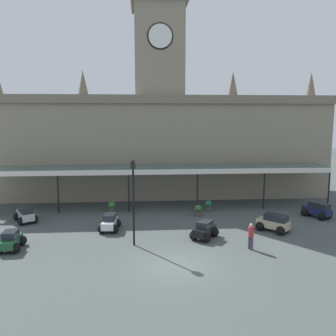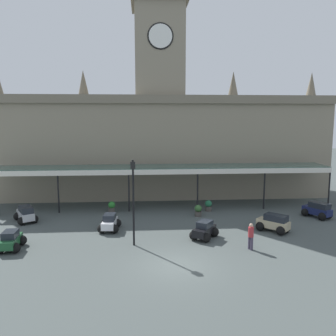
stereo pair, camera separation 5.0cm
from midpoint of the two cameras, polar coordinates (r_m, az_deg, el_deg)
name	(u,v)px [view 2 (the right image)]	position (r m, az deg, el deg)	size (l,w,h in m)	color
ground_plane	(176,266)	(19.99, 1.33, -15.66)	(140.00, 140.00, 0.00)	#444C4B
station_building	(160,137)	(36.51, -1.35, 5.17)	(34.09, 6.55, 19.98)	gray
entrance_canopy	(163,168)	(31.30, -0.85, 0.00)	(30.06, 3.26, 3.75)	#38564C
car_silver_estate	(26,215)	(29.64, -22.19, -7.10)	(2.20, 2.43, 1.27)	#B2B5BA
car_navy_estate	(317,211)	(31.16, 23.28, -6.43)	(2.20, 2.43, 1.27)	#19214C
car_white_sedan	(110,223)	(25.89, -9.47, -8.93)	(1.63, 2.12, 1.19)	silver
car_black_sedan	(204,231)	(24.06, 6.03, -10.20)	(2.14, 2.25, 1.19)	black
car_beige_estate	(274,224)	(26.39, 16.94, -8.71)	(2.37, 2.38, 1.27)	tan
car_green_sedan	(11,241)	(24.08, -24.24, -10.90)	(1.57, 2.08, 1.19)	#1E512D
pedestrian_crossing_forecourt	(251,235)	(22.45, 13.45, -10.67)	(0.34, 0.37, 1.67)	#3F384C
victorian_lamppost	(133,193)	(22.01, -5.63, -4.15)	(0.30, 0.30, 5.53)	black
planter_by_canopy	(198,210)	(29.12, 5.01, -6.93)	(0.60, 0.60, 0.96)	#47423D
planter_near_kerb	(208,206)	(30.77, 6.67, -6.12)	(0.60, 0.60, 0.96)	#47423D
planter_forecourt_centre	(112,207)	(30.53, -9.14, -6.29)	(0.60, 0.60, 0.96)	#47423D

